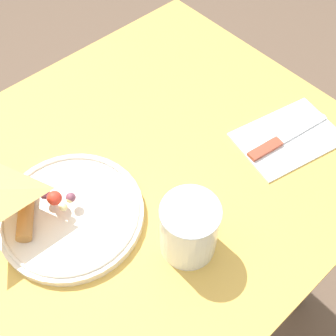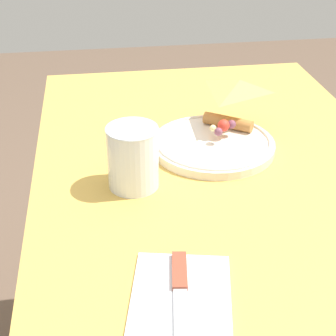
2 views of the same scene
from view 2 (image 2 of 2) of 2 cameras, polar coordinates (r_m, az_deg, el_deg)
dining_table at (r=1.01m, az=5.26°, el=-5.74°), size 0.97×0.66×0.74m
plate_pizza at (r=0.98m, az=5.39°, el=2.99°), size 0.23×0.23×0.05m
milk_glass at (r=0.84m, az=-3.91°, el=1.04°), size 0.09×0.09×0.11m
napkin_folded at (r=0.65m, az=1.39°, el=-14.93°), size 0.21×0.16×0.00m
butter_knife at (r=0.65m, az=1.38°, el=-14.09°), size 0.18×0.04×0.01m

